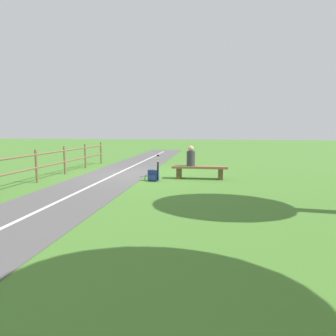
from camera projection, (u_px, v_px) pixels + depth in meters
ground_plane at (139, 175)px, 11.92m from camera, size 80.00×80.00×0.00m
paved_path at (72, 196)px, 8.12m from camera, size 2.82×36.02×0.02m
path_centre_line at (72, 195)px, 8.12m from camera, size 0.38×32.00×0.00m
bench at (200, 170)px, 10.83m from camera, size 1.98×0.45×0.46m
person_seated at (191, 157)px, 10.82m from camera, size 0.30×0.30×0.73m
bicycle at (158, 169)px, 10.96m from camera, size 0.33×1.66×0.85m
backpack at (153, 176)px, 10.41m from camera, size 0.39×0.30×0.39m
fence_roadside at (52, 160)px, 10.99m from camera, size 0.18×9.60×1.10m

